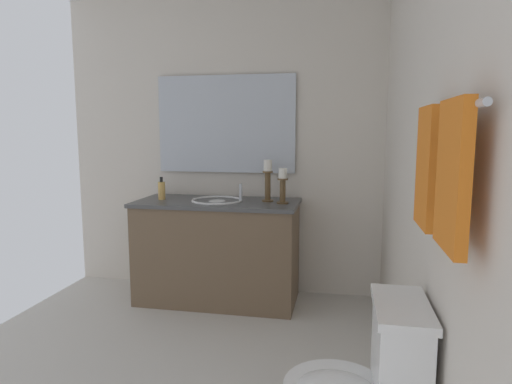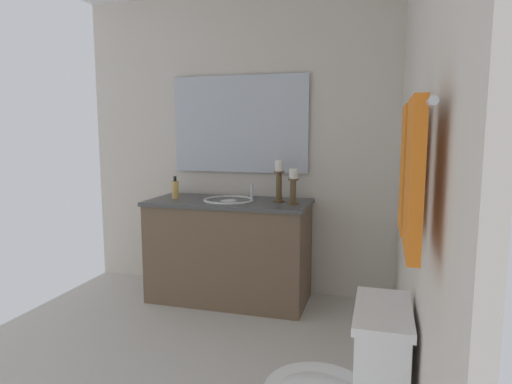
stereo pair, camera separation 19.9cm
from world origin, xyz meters
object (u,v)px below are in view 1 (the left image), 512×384
object	(u,v)px
sink_basin	(217,206)
towel_bar	(448,110)
candle_holder_short	(268,179)
soap_bottle	(162,190)
vanity_cabinet	(218,251)
towel_near_vanity	(427,167)
mirror	(226,124)
towel_center	(453,175)
candle_holder_tall	(283,185)

from	to	relation	value
sink_basin	towel_bar	size ratio (longest dim) A/B	0.58
candle_holder_short	soap_bottle	size ratio (longest dim) A/B	1.79
vanity_cabinet	candle_holder_short	bearing A→B (deg)	98.02
sink_basin	towel_near_vanity	xyz separation A→B (m)	(1.77, 1.22, 0.46)
vanity_cabinet	mirror	world-z (taller)	mirror
mirror	towel_bar	world-z (taller)	mirror
towel_center	soap_bottle	bearing A→B (deg)	-141.54
candle_holder_tall	vanity_cabinet	bearing A→B (deg)	-92.79
vanity_cabinet	candle_holder_tall	bearing A→B (deg)	87.21
soap_bottle	towel_near_vanity	size ratio (longest dim) A/B	0.46
candle_holder_tall	candle_holder_short	xyz separation A→B (m)	(-0.08, -0.13, 0.03)
mirror	candle_holder_short	world-z (taller)	mirror
mirror	towel_bar	distance (m)	2.55
soap_bottle	towel_center	xyz separation A→B (m)	(2.11, 1.68, 0.36)
soap_bottle	towel_bar	xyz separation A→B (m)	(1.94, 1.69, 0.52)
candle_holder_tall	towel_center	distance (m)	2.23
towel_bar	towel_center	world-z (taller)	towel_center
candle_holder_tall	candle_holder_short	world-z (taller)	candle_holder_short
vanity_cabinet	candle_holder_short	xyz separation A→B (m)	(-0.06, 0.39, 0.57)
sink_basin	towel_center	size ratio (longest dim) A/B	1.07
candle_holder_tall	soap_bottle	distance (m)	0.97
mirror	towel_near_vanity	distance (m)	2.40
vanity_cabinet	candle_holder_short	world-z (taller)	candle_holder_short
soap_bottle	towel_center	distance (m)	2.72
mirror	towel_near_vanity	world-z (taller)	mirror
sink_basin	candle_holder_tall	size ratio (longest dim) A/B	1.51
candle_holder_short	towel_bar	xyz separation A→B (m)	(2.00, 0.85, 0.43)
sink_basin	towel_bar	world-z (taller)	towel_bar
mirror	candle_holder_tall	bearing A→B (deg)	59.51
towel_near_vanity	towel_center	bearing A→B (deg)	0.00
candle_holder_short	soap_bottle	world-z (taller)	candle_holder_short
mirror	towel_near_vanity	size ratio (longest dim) A/B	2.95
candle_holder_short	towel_near_vanity	bearing A→B (deg)	24.45
candle_holder_short	towel_near_vanity	xyz separation A→B (m)	(1.83, 0.83, 0.25)
towel_center	candle_holder_tall	bearing A→B (deg)	-161.44
soap_bottle	towel_bar	size ratio (longest dim) A/B	0.26
vanity_cabinet	soap_bottle	world-z (taller)	soap_bottle
candle_holder_tall	towel_bar	bearing A→B (deg)	20.58
vanity_cabinet	candle_holder_tall	xyz separation A→B (m)	(0.03, 0.52, 0.54)
candle_holder_short	towel_center	distance (m)	2.34
candle_holder_tall	towel_near_vanity	distance (m)	1.90
towel_near_vanity	candle_holder_tall	bearing A→B (deg)	-158.07
soap_bottle	towel_bar	bearing A→B (deg)	41.19
towel_near_vanity	towel_center	xyz separation A→B (m)	(0.35, 0.00, 0.01)
candle_holder_tall	towel_center	bearing A→B (deg)	18.56
towel_bar	towel_center	size ratio (longest dim) A/B	1.85
towel_bar	towel_center	distance (m)	0.24
soap_bottle	sink_basin	bearing A→B (deg)	91.43
towel_bar	towel_near_vanity	xyz separation A→B (m)	(-0.17, -0.02, -0.18)
sink_basin	soap_bottle	world-z (taller)	soap_bottle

